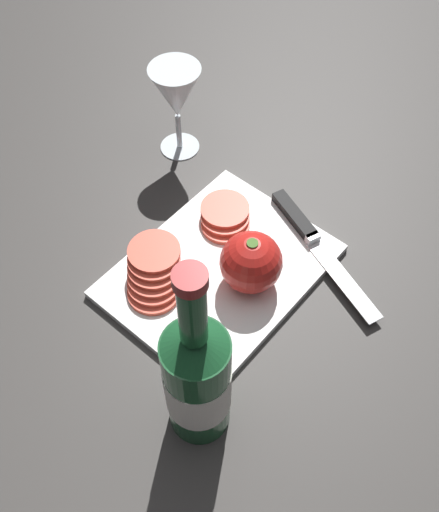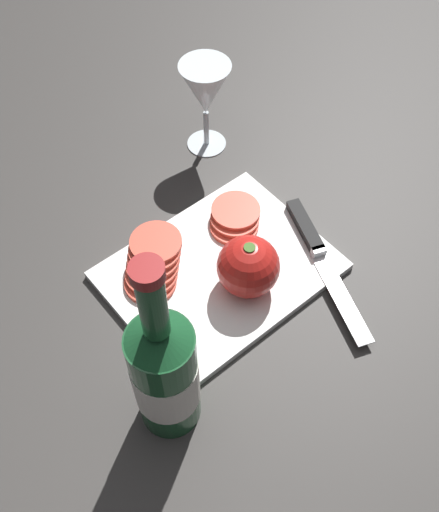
{
  "view_description": "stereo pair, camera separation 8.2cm",
  "coord_description": "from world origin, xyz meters",
  "px_view_note": "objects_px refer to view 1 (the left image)",
  "views": [
    {
      "loc": [
        0.41,
        0.31,
        0.71
      ],
      "look_at": [
        0.05,
        0.0,
        0.04
      ],
      "focal_mm": 42.0,
      "sensor_mm": 36.0,
      "label": 1
    },
    {
      "loc": [
        0.36,
        0.37,
        0.71
      ],
      "look_at": [
        0.05,
        0.0,
        0.04
      ],
      "focal_mm": 42.0,
      "sensor_mm": 36.0,
      "label": 2
    }
  ],
  "objects_px": {
    "wine_bottle": "(197,379)",
    "whole_tomato": "(251,262)",
    "wine_glass": "(176,96)",
    "knife": "(305,229)",
    "tomato_slice_stack_far": "(225,217)",
    "tomato_slice_stack_near": "(154,272)"
  },
  "relations": [
    {
      "from": "wine_bottle",
      "to": "whole_tomato",
      "type": "bearing_deg",
      "value": -158.73
    },
    {
      "from": "wine_bottle",
      "to": "tomato_slice_stack_far",
      "type": "xyz_separation_m",
      "value": [
        -0.25,
        -0.17,
        -0.08
      ]
    },
    {
      "from": "wine_glass",
      "to": "tomato_slice_stack_near",
      "type": "xyz_separation_m",
      "value": [
        0.22,
        0.16,
        -0.07
      ]
    },
    {
      "from": "wine_glass",
      "to": "tomato_slice_stack_far",
      "type": "xyz_separation_m",
      "value": [
        0.08,
        0.17,
        -0.09
      ]
    },
    {
      "from": "whole_tomato",
      "to": "tomato_slice_stack_far",
      "type": "distance_m",
      "value": 0.11
    },
    {
      "from": "knife",
      "to": "tomato_slice_stack_near",
      "type": "relative_size",
      "value": 2.28
    },
    {
      "from": "tomato_slice_stack_near",
      "to": "knife",
      "type": "bearing_deg",
      "value": 152.19
    },
    {
      "from": "tomato_slice_stack_far",
      "to": "tomato_slice_stack_near",
      "type": "bearing_deg",
      "value": -2.36
    },
    {
      "from": "wine_bottle",
      "to": "wine_glass",
      "type": "height_order",
      "value": "wine_bottle"
    },
    {
      "from": "tomato_slice_stack_far",
      "to": "whole_tomato",
      "type": "bearing_deg",
      "value": 58.38
    },
    {
      "from": "knife",
      "to": "tomato_slice_stack_near",
      "type": "height_order",
      "value": "tomato_slice_stack_near"
    },
    {
      "from": "wine_glass",
      "to": "whole_tomato",
      "type": "distance_m",
      "value": 0.3
    },
    {
      "from": "wine_glass",
      "to": "knife",
      "type": "relative_size",
      "value": 0.65
    },
    {
      "from": "whole_tomato",
      "to": "tomato_slice_stack_far",
      "type": "xyz_separation_m",
      "value": [
        -0.06,
        -0.09,
        -0.03
      ]
    },
    {
      "from": "wine_glass",
      "to": "whole_tomato",
      "type": "height_order",
      "value": "wine_glass"
    },
    {
      "from": "wine_glass",
      "to": "tomato_slice_stack_near",
      "type": "height_order",
      "value": "wine_glass"
    },
    {
      "from": "wine_glass",
      "to": "knife",
      "type": "distance_m",
      "value": 0.28
    },
    {
      "from": "wine_glass",
      "to": "whole_tomato",
      "type": "relative_size",
      "value": 1.82
    },
    {
      "from": "wine_bottle",
      "to": "tomato_slice_stack_far",
      "type": "height_order",
      "value": "wine_bottle"
    },
    {
      "from": "wine_glass",
      "to": "knife",
      "type": "bearing_deg",
      "value": 85.89
    },
    {
      "from": "whole_tomato",
      "to": "knife",
      "type": "distance_m",
      "value": 0.12
    },
    {
      "from": "tomato_slice_stack_near",
      "to": "tomato_slice_stack_far",
      "type": "xyz_separation_m",
      "value": [
        -0.14,
        0.01,
        -0.01
      ]
    }
  ]
}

